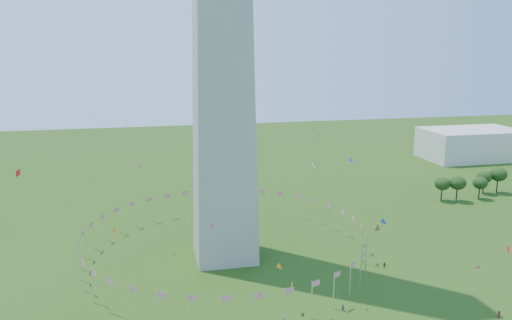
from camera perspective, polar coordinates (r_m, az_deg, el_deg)
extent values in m
cylinder|color=silver|center=(156.63, 11.19, -7.99)|extent=(0.24, 0.24, 9.00)
cylinder|color=silver|center=(162.37, 10.01, -7.17)|extent=(0.24, 0.24, 9.00)
cylinder|color=silver|center=(167.61, 8.57, -6.47)|extent=(0.24, 0.24, 9.00)
cylinder|color=silver|center=(172.24, 6.90, -5.88)|extent=(0.24, 0.24, 9.00)
cylinder|color=silver|center=(176.16, 5.06, -5.41)|extent=(0.24, 0.24, 9.00)
cylinder|color=silver|center=(179.31, 3.08, -5.04)|extent=(0.24, 0.24, 9.00)
cylinder|color=silver|center=(181.64, 1.00, -4.79)|extent=(0.24, 0.24, 9.00)
cylinder|color=silver|center=(183.11, -1.15, -4.64)|extent=(0.24, 0.24, 9.00)
cylinder|color=silver|center=(183.69, -3.32, -4.61)|extent=(0.24, 0.24, 9.00)
cylinder|color=silver|center=(183.37, -5.51, -4.68)|extent=(0.24, 0.24, 9.00)
cylinder|color=silver|center=(182.16, -7.66, -4.85)|extent=(0.24, 0.24, 9.00)
cylinder|color=silver|center=(180.08, -9.75, -5.14)|extent=(0.24, 0.24, 9.00)
cylinder|color=silver|center=(177.17, -11.76, -5.53)|extent=(0.24, 0.24, 9.00)
cylinder|color=silver|center=(173.47, -13.63, -6.03)|extent=(0.24, 0.24, 9.00)
cylinder|color=silver|center=(169.04, -15.34, -6.63)|extent=(0.24, 0.24, 9.00)
cylinder|color=silver|center=(163.97, -16.84, -7.35)|extent=(0.24, 0.24, 9.00)
cylinder|color=silver|center=(158.36, -18.07, -8.16)|extent=(0.24, 0.24, 9.00)
cylinder|color=silver|center=(152.33, -18.99, -9.08)|extent=(0.24, 0.24, 9.00)
cylinder|color=silver|center=(146.02, -19.53, -10.09)|extent=(0.24, 0.24, 9.00)
cylinder|color=silver|center=(139.60, -19.62, -11.18)|extent=(0.24, 0.24, 9.00)
cylinder|color=silver|center=(133.27, -19.18, -12.33)|extent=(0.24, 0.24, 9.00)
cylinder|color=silver|center=(127.23, -18.15, -13.49)|extent=(0.24, 0.24, 9.00)
cylinder|color=silver|center=(121.74, -16.48, -14.63)|extent=(0.24, 0.24, 9.00)
cylinder|color=silver|center=(117.05, -14.15, -15.65)|extent=(0.24, 0.24, 9.00)
cylinder|color=silver|center=(113.40, -11.20, -16.48)|extent=(0.24, 0.24, 9.00)
cylinder|color=silver|center=(111.02, -7.75, -17.03)|extent=(0.24, 0.24, 9.00)
cylinder|color=silver|center=(110.06, -4.01, -17.23)|extent=(0.24, 0.24, 9.00)
cylinder|color=silver|center=(110.59, -0.24, -17.03)|extent=(0.24, 0.24, 9.00)
cylinder|color=silver|center=(112.57, 3.30, -16.48)|extent=(0.24, 0.24, 9.00)
cylinder|color=silver|center=(115.86, 6.39, -15.63)|extent=(0.24, 0.24, 9.00)
cylinder|color=silver|center=(120.27, 8.87, -14.58)|extent=(0.24, 0.24, 9.00)
cylinder|color=silver|center=(125.56, 10.70, -13.41)|extent=(0.24, 0.24, 9.00)
cylinder|color=silver|center=(131.46, 11.88, -12.22)|extent=(0.24, 0.24, 9.00)
cylinder|color=silver|center=(137.73, 12.45, -11.04)|extent=(0.24, 0.24, 9.00)
cylinder|color=silver|center=(144.14, 12.47, -9.93)|extent=(0.24, 0.24, 9.00)
cylinder|color=silver|center=(150.50, 12.03, -8.91)|extent=(0.24, 0.24, 9.00)
cube|color=beige|center=(293.62, 23.32, 1.70)|extent=(50.00, 30.00, 16.00)
imported|color=#5B1420|center=(129.35, 26.01, -15.55)|extent=(0.71, 0.94, 1.77)
imported|color=#2B184A|center=(121.61, 9.91, -16.27)|extent=(0.59, 0.40, 1.59)
imported|color=#1C2442|center=(144.77, 14.46, -11.55)|extent=(1.51, 0.82, 1.55)
imported|color=#252525|center=(146.79, 12.00, -10.99)|extent=(1.07, 1.39, 1.90)
plane|color=blue|center=(140.10, 14.36, -6.82)|extent=(0.96, 2.25, 2.41)
plane|color=green|center=(110.14, 26.11, 0.58)|extent=(1.62, 2.23, 2.11)
plane|color=red|center=(106.21, -25.55, -1.35)|extent=(1.30, 1.26, 1.69)
plane|color=#CC2699|center=(149.45, -13.12, -0.54)|extent=(0.74, 1.73, 1.87)
plane|color=#CC2699|center=(126.06, -5.07, -7.46)|extent=(1.20, 0.89, 1.34)
plane|color=white|center=(115.15, 6.59, -0.66)|extent=(1.95, 0.93, 1.74)
plane|color=#CC2699|center=(116.66, 24.03, -11.13)|extent=(1.64, 0.96, 1.33)
plane|color=blue|center=(149.33, 7.19, 2.75)|extent=(0.50, 1.22, 1.31)
plane|color=red|center=(104.46, 26.88, -9.13)|extent=(0.26, 1.60, 1.59)
plane|color=orange|center=(122.26, 2.65, -12.06)|extent=(1.26, 1.35, 1.75)
plane|color=yellow|center=(116.99, 4.13, -14.21)|extent=(1.99, 0.67, 2.08)
plane|color=orange|center=(132.28, -15.88, -7.83)|extent=(1.21, 1.55, 1.88)
plane|color=blue|center=(135.37, 10.81, -0.05)|extent=(1.19, 0.34, 1.15)
plane|color=#CC2699|center=(132.44, 13.71, -7.60)|extent=(1.94, 0.84, 2.01)
ellipsoid|color=#254517|center=(209.26, 20.48, -3.17)|extent=(6.01, 6.01, 9.39)
ellipsoid|color=#254517|center=(210.74, 22.00, -3.09)|extent=(6.46, 6.46, 10.09)
ellipsoid|color=#254517|center=(217.50, 24.19, -2.97)|extent=(5.72, 5.72, 8.93)
ellipsoid|color=#254517|center=(226.13, 24.59, -2.36)|extent=(6.08, 6.08, 9.51)
ellipsoid|color=#254517|center=(229.40, 25.89, -2.12)|extent=(6.88, 6.88, 10.75)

